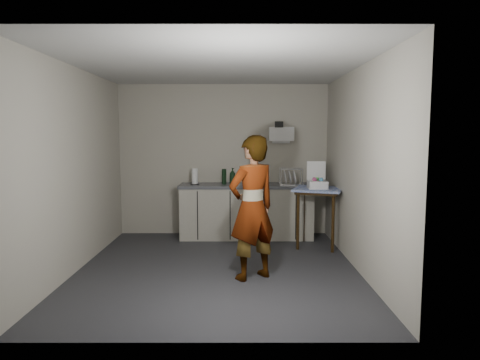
{
  "coord_description": "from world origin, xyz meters",
  "views": [
    {
      "loc": [
        0.29,
        -5.43,
        1.75
      ],
      "look_at": [
        0.29,
        0.45,
        1.12
      ],
      "focal_mm": 32.0,
      "sensor_mm": 36.0,
      "label": 1
    }
  ],
  "objects_px": {
    "soap_bottle": "(233,176)",
    "dish_rack": "(290,181)",
    "standing_man": "(252,208)",
    "paper_towel": "(195,177)",
    "bakery_box": "(317,182)",
    "kitchen_counter": "(246,213)",
    "soda_can": "(251,181)",
    "dark_bottle": "(224,177)",
    "side_table": "(318,196)"
  },
  "relations": [
    {
      "from": "standing_man",
      "to": "soda_can",
      "type": "xyz_separation_m",
      "value": [
        0.05,
        2.09,
        0.1
      ]
    },
    {
      "from": "soap_bottle",
      "to": "soda_can",
      "type": "height_order",
      "value": "soap_bottle"
    },
    {
      "from": "standing_man",
      "to": "soda_can",
      "type": "relative_size",
      "value": 15.58
    },
    {
      "from": "kitchen_counter",
      "to": "soap_bottle",
      "type": "relative_size",
      "value": 8.02
    },
    {
      "from": "standing_man",
      "to": "soap_bottle",
      "type": "bearing_deg",
      "value": -115.22
    },
    {
      "from": "soap_bottle",
      "to": "bakery_box",
      "type": "xyz_separation_m",
      "value": [
        1.31,
        -0.57,
        -0.04
      ]
    },
    {
      "from": "dish_rack",
      "to": "bakery_box",
      "type": "relative_size",
      "value": 0.96
    },
    {
      "from": "side_table",
      "to": "paper_towel",
      "type": "bearing_deg",
      "value": -177.01
    },
    {
      "from": "side_table",
      "to": "dark_bottle",
      "type": "distance_m",
      "value": 1.61
    },
    {
      "from": "standing_man",
      "to": "dish_rack",
      "type": "bearing_deg",
      "value": -141.72
    },
    {
      "from": "kitchen_counter",
      "to": "dark_bottle",
      "type": "distance_m",
      "value": 0.72
    },
    {
      "from": "side_table",
      "to": "standing_man",
      "type": "height_order",
      "value": "standing_man"
    },
    {
      "from": "soda_can",
      "to": "dark_bottle",
      "type": "height_order",
      "value": "dark_bottle"
    },
    {
      "from": "standing_man",
      "to": "dish_rack",
      "type": "height_order",
      "value": "standing_man"
    },
    {
      "from": "soda_can",
      "to": "paper_towel",
      "type": "distance_m",
      "value": 0.95
    },
    {
      "from": "kitchen_counter",
      "to": "dish_rack",
      "type": "height_order",
      "value": "dish_rack"
    },
    {
      "from": "standing_man",
      "to": "side_table",
      "type": "bearing_deg",
      "value": -158.58
    },
    {
      "from": "soda_can",
      "to": "dish_rack",
      "type": "bearing_deg",
      "value": -4.65
    },
    {
      "from": "standing_man",
      "to": "soda_can",
      "type": "distance_m",
      "value": 2.09
    },
    {
      "from": "soap_bottle",
      "to": "paper_towel",
      "type": "distance_m",
      "value": 0.63
    },
    {
      "from": "dark_bottle",
      "to": "soap_bottle",
      "type": "bearing_deg",
      "value": -16.58
    },
    {
      "from": "paper_towel",
      "to": "bakery_box",
      "type": "height_order",
      "value": "bakery_box"
    },
    {
      "from": "soap_bottle",
      "to": "dish_rack",
      "type": "bearing_deg",
      "value": 0.58
    },
    {
      "from": "soap_bottle",
      "to": "dark_bottle",
      "type": "xyz_separation_m",
      "value": [
        -0.14,
        0.04,
        -0.01
      ]
    },
    {
      "from": "dish_rack",
      "to": "bakery_box",
      "type": "height_order",
      "value": "bakery_box"
    },
    {
      "from": "soap_bottle",
      "to": "dish_rack",
      "type": "distance_m",
      "value": 0.97
    },
    {
      "from": "paper_towel",
      "to": "bakery_box",
      "type": "bearing_deg",
      "value": -16.41
    },
    {
      "from": "kitchen_counter",
      "to": "soda_can",
      "type": "height_order",
      "value": "soda_can"
    },
    {
      "from": "dish_rack",
      "to": "kitchen_counter",
      "type": "bearing_deg",
      "value": 177.01
    },
    {
      "from": "kitchen_counter",
      "to": "dish_rack",
      "type": "xyz_separation_m",
      "value": [
        0.73,
        -0.04,
        0.55
      ]
    },
    {
      "from": "dark_bottle",
      "to": "standing_man",
      "type": "bearing_deg",
      "value": -78.75
    },
    {
      "from": "paper_towel",
      "to": "bakery_box",
      "type": "xyz_separation_m",
      "value": [
        1.94,
        -0.57,
        -0.03
      ]
    },
    {
      "from": "standing_man",
      "to": "dish_rack",
      "type": "relative_size",
      "value": 4.44
    },
    {
      "from": "kitchen_counter",
      "to": "soap_bottle",
      "type": "height_order",
      "value": "soap_bottle"
    },
    {
      "from": "paper_towel",
      "to": "side_table",
      "type": "bearing_deg",
      "value": -15.84
    },
    {
      "from": "soap_bottle",
      "to": "standing_man",
      "type": "bearing_deg",
      "value": -82.43
    },
    {
      "from": "standing_man",
      "to": "paper_towel",
      "type": "xyz_separation_m",
      "value": [
        -0.9,
        2.03,
        0.17
      ]
    },
    {
      "from": "kitchen_counter",
      "to": "side_table",
      "type": "height_order",
      "value": "side_table"
    },
    {
      "from": "side_table",
      "to": "standing_man",
      "type": "xyz_separation_m",
      "value": [
        -1.06,
        -1.48,
        0.07
      ]
    },
    {
      "from": "kitchen_counter",
      "to": "bakery_box",
      "type": "xyz_separation_m",
      "value": [
        1.08,
        -0.61,
        0.58
      ]
    },
    {
      "from": "side_table",
      "to": "dish_rack",
      "type": "xyz_separation_m",
      "value": [
        -0.37,
        0.56,
        0.17
      ]
    },
    {
      "from": "kitchen_counter",
      "to": "dark_bottle",
      "type": "relative_size",
      "value": 8.66
    },
    {
      "from": "paper_towel",
      "to": "soap_bottle",
      "type": "bearing_deg",
      "value": -0.5
    },
    {
      "from": "dish_rack",
      "to": "side_table",
      "type": "bearing_deg",
      "value": -56.97
    },
    {
      "from": "soap_bottle",
      "to": "bakery_box",
      "type": "relative_size",
      "value": 0.69
    },
    {
      "from": "side_table",
      "to": "paper_towel",
      "type": "xyz_separation_m",
      "value": [
        -1.96,
        0.56,
        0.24
      ]
    },
    {
      "from": "standing_man",
      "to": "soap_bottle",
      "type": "distance_m",
      "value": 2.05
    },
    {
      "from": "soap_bottle",
      "to": "bakery_box",
      "type": "bearing_deg",
      "value": -23.37
    },
    {
      "from": "soap_bottle",
      "to": "bakery_box",
      "type": "distance_m",
      "value": 1.43
    },
    {
      "from": "kitchen_counter",
      "to": "dish_rack",
      "type": "distance_m",
      "value": 0.92
    }
  ]
}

